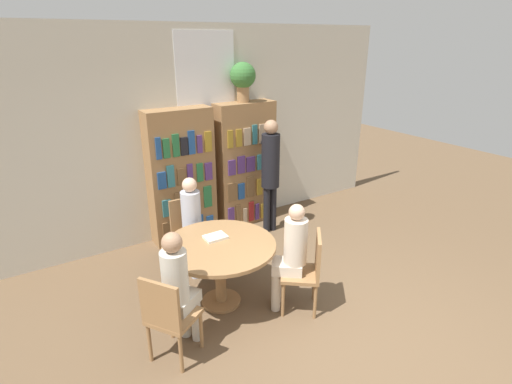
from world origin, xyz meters
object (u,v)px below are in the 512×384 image
(chair_far_side, at_px, (307,268))
(seated_reader_back, at_px, (179,285))
(reading_table, at_px, (220,254))
(chair_left_side, at_px, (189,229))
(seated_reader_left, at_px, (193,221))
(flower_vase, at_px, (243,78))
(chair_near_camera, at_px, (168,315))
(seated_reader_right, at_px, (291,252))
(bookshelf_left, at_px, (182,177))
(librarian_standing, at_px, (270,166))
(bookshelf_right, at_px, (245,165))

(chair_far_side, bearing_deg, seated_reader_back, 121.53)
(reading_table, height_order, chair_left_side, chair_left_side)
(seated_reader_left, bearing_deg, flower_vase, -141.41)
(chair_left_side, bearing_deg, seated_reader_back, 66.14)
(reading_table, xyz_separation_m, chair_left_side, (0.04, 0.95, -0.12))
(reading_table, distance_m, chair_near_camera, 0.96)
(chair_far_side, height_order, seated_reader_left, seated_reader_left)
(seated_reader_right, bearing_deg, chair_near_camera, 130.48)
(bookshelf_left, xyz_separation_m, flower_vase, (1.04, 0.00, 1.31))
(seated_reader_right, bearing_deg, reading_table, 90.00)
(flower_vase, distance_m, chair_left_side, 2.31)
(chair_far_side, height_order, librarian_standing, librarian_standing)
(seated_reader_back, bearing_deg, bookshelf_left, 122.90)
(bookshelf_left, height_order, chair_left_side, bookshelf_left)
(bookshelf_left, bearing_deg, chair_far_side, -78.93)
(librarian_standing, bearing_deg, reading_table, -141.01)
(bookshelf_right, height_order, librarian_standing, bookshelf_right)
(flower_vase, relative_size, chair_left_side, 0.63)
(reading_table, bearing_deg, seated_reader_right, -38.59)
(flower_vase, distance_m, seated_reader_left, 2.24)
(seated_reader_left, bearing_deg, bookshelf_left, -102.82)
(flower_vase, bearing_deg, bookshelf_left, -179.74)
(seated_reader_left, bearing_deg, seated_reader_right, 117.00)
(chair_near_camera, relative_size, seated_reader_back, 0.72)
(chair_near_camera, height_order, seated_reader_back, seated_reader_back)
(seated_reader_right, bearing_deg, bookshelf_left, 46.55)
(bookshelf_right, xyz_separation_m, seated_reader_right, (-0.75, -2.18, -0.26))
(chair_far_side, distance_m, seated_reader_right, 0.26)
(seated_reader_back, bearing_deg, seated_reader_left, 116.99)
(reading_table, xyz_separation_m, librarian_standing, (1.48, 1.20, 0.42))
(chair_near_camera, bearing_deg, seated_reader_right, 58.48)
(reading_table, height_order, seated_reader_right, seated_reader_right)
(bookshelf_right, relative_size, chair_left_side, 2.13)
(bookshelf_right, bearing_deg, flower_vase, 167.65)
(chair_near_camera, height_order, chair_left_side, same)
(flower_vase, xyz_separation_m, seated_reader_right, (-0.73, -2.18, -1.57))
(bookshelf_right, bearing_deg, seated_reader_right, -109.11)
(seated_reader_right, bearing_deg, seated_reader_back, 126.01)
(chair_near_camera, relative_size, chair_left_side, 1.00)
(seated_reader_back, bearing_deg, bookshelf_right, 103.43)
(seated_reader_left, bearing_deg, chair_near_camera, 59.86)
(bookshelf_right, xyz_separation_m, chair_near_camera, (-2.14, -2.22, -0.45))
(librarian_standing, bearing_deg, chair_near_camera, -142.87)
(bookshelf_left, distance_m, seated_reader_left, 1.01)
(flower_vase, xyz_separation_m, reading_table, (-1.33, -1.71, -1.64))
(flower_vase, height_order, chair_near_camera, flower_vase)
(chair_left_side, distance_m, librarian_standing, 1.56)
(reading_table, relative_size, seated_reader_right, 0.99)
(bookshelf_right, height_order, seated_reader_left, bookshelf_right)
(reading_table, distance_m, librarian_standing, 1.95)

